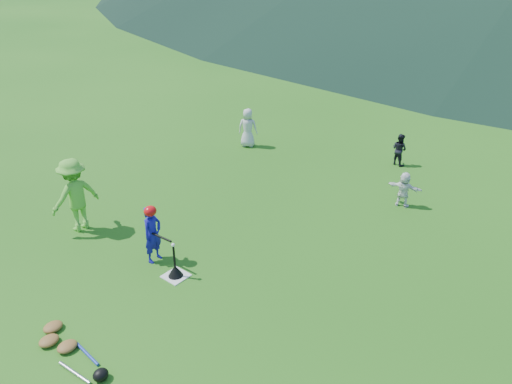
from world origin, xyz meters
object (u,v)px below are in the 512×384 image
at_px(equipment_pile, 67,347).
at_px(batter_child, 153,234).
at_px(fielder_a, 248,128).
at_px(batting_tee, 175,271).
at_px(adult_coach, 75,195).
at_px(fielder_d, 404,189).
at_px(home_plate, 176,276).
at_px(fielder_b, 399,149).

bearing_deg(equipment_pile, batter_child, 108.70).
distance_m(batter_child, fielder_a, 6.67).
bearing_deg(batting_tee, fielder_a, 118.76).
bearing_deg(adult_coach, fielder_d, 141.98).
bearing_deg(equipment_pile, adult_coach, 143.75).
bearing_deg(adult_coach, equipment_pile, 58.03).
relative_size(batter_child, fielder_d, 1.36).
bearing_deg(fielder_d, equipment_pile, 66.18).
bearing_deg(home_plate, fielder_b, 83.15).
distance_m(fielder_a, fielder_d, 5.63).
bearing_deg(equipment_pile, home_plate, 92.71).
relative_size(home_plate, batter_child, 0.36).
bearing_deg(adult_coach, fielder_a, -172.50).
xyz_separation_m(home_plate, fielder_d, (2.17, 5.61, 0.45)).
relative_size(home_plate, fielder_d, 0.49).
bearing_deg(fielder_d, fielder_a, -15.99).
relative_size(fielder_a, equipment_pile, 0.69).
relative_size(adult_coach, fielder_b, 1.81).
distance_m(fielder_b, batting_tee, 8.01).
xyz_separation_m(batter_child, adult_coach, (-2.30, -0.27, 0.25)).
bearing_deg(batter_child, equipment_pile, -167.82).
relative_size(adult_coach, fielder_a, 1.39).
bearing_deg(adult_coach, batting_tee, 96.96).
bearing_deg(fielder_d, adult_coach, 38.12).
xyz_separation_m(adult_coach, fielder_d, (5.24, 5.76, -0.41)).
xyz_separation_m(fielder_a, equipment_pile, (3.54, -8.72, -0.56)).
distance_m(fielder_a, fielder_b, 4.70).
xyz_separation_m(fielder_d, equipment_pile, (-2.05, -8.09, -0.39)).
bearing_deg(fielder_a, adult_coach, 64.24).
bearing_deg(equipment_pile, fielder_b, 85.41).
bearing_deg(batting_tee, home_plate, 0.00).
xyz_separation_m(home_plate, fielder_b, (0.95, 7.95, 0.47)).
bearing_deg(fielder_a, batter_child, 84.54).
relative_size(home_plate, equipment_pile, 0.25).
distance_m(home_plate, fielder_d, 6.03).
height_order(fielder_a, fielder_b, fielder_a).
distance_m(batting_tee, equipment_pile, 2.48).
xyz_separation_m(adult_coach, fielder_b, (4.02, 8.09, -0.39)).
distance_m(home_plate, fielder_a, 7.15).
distance_m(fielder_b, equipment_pile, 10.47).
relative_size(fielder_b, fielder_d, 1.05).
height_order(home_plate, fielder_a, fielder_a).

